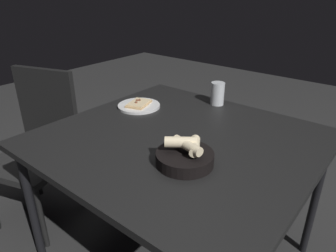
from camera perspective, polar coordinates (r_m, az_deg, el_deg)
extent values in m
cube|color=black|center=(1.42, 2.05, -2.52)|extent=(1.11, 1.18, 0.03)
cylinder|color=black|center=(1.84, 25.61, -12.12)|extent=(0.04, 0.04, 0.73)
cylinder|color=black|center=(1.73, -23.81, -14.33)|extent=(0.04, 0.04, 0.73)
cylinder|color=black|center=(2.23, -1.24, -2.63)|extent=(0.04, 0.04, 0.73)
cylinder|color=silver|center=(1.75, -5.41, 3.74)|extent=(0.24, 0.24, 0.01)
cube|color=tan|center=(1.75, -5.42, 4.11)|extent=(0.17, 0.14, 0.01)
cube|color=beige|center=(1.75, -5.43, 4.36)|extent=(0.16, 0.13, 0.01)
sphere|color=brown|center=(1.77, -5.32, 4.76)|extent=(0.02, 0.02, 0.02)
sphere|color=brown|center=(1.77, -5.77, 4.72)|extent=(0.02, 0.02, 0.02)
sphere|color=brown|center=(1.73, -5.93, 4.32)|extent=(0.02, 0.02, 0.02)
cylinder|color=black|center=(1.20, 3.12, -5.98)|extent=(0.23, 0.23, 0.05)
cylinder|color=#F7E1B6|center=(1.17, 2.31, -3.00)|extent=(0.11, 0.12, 0.04)
cylinder|color=#F7E1B6|center=(1.17, 4.98, -3.68)|extent=(0.12, 0.09, 0.04)
cylinder|color=#F7E1B6|center=(1.16, 3.60, -3.62)|extent=(0.06, 0.14, 0.04)
cylinder|color=maroon|center=(1.23, 5.11, -5.40)|extent=(0.06, 0.06, 0.03)
cylinder|color=silver|center=(1.79, 9.16, 5.96)|extent=(0.08, 0.08, 0.13)
cylinder|color=#BA7A14|center=(1.80, 9.09, 5.03)|extent=(0.07, 0.07, 0.06)
cube|color=black|center=(2.03, -23.89, -5.99)|extent=(0.56, 0.56, 0.04)
cube|color=black|center=(2.05, -21.44, 3.12)|extent=(0.17, 0.41, 0.50)
cylinder|color=black|center=(1.93, -22.38, -15.54)|extent=(0.03, 0.03, 0.41)
cylinder|color=black|center=(2.38, -23.22, -7.51)|extent=(0.03, 0.03, 0.41)
cylinder|color=black|center=(2.15, -15.69, -9.83)|extent=(0.03, 0.03, 0.41)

